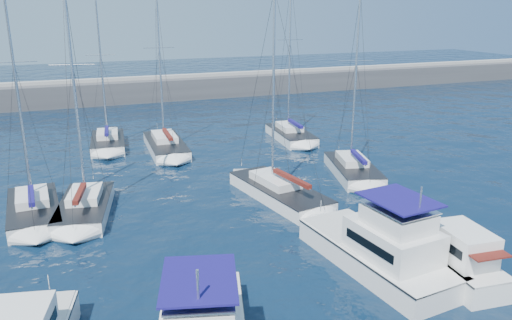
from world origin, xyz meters
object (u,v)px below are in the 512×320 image
object	(u,v)px
sailboat_mid_b	(85,207)
sailboat_back_b	(166,145)
motor_yacht_stbd_outer	(454,259)
sailboat_back_a	(108,142)
sailboat_mid_a	(34,209)
sailboat_back_c	(291,134)
sailboat_mid_d	(279,191)
sailboat_mid_e	(353,169)
motor_yacht_stbd_inner	(382,250)

from	to	relation	value
sailboat_mid_b	sailboat_back_b	distance (m)	15.51
motor_yacht_stbd_outer	sailboat_back_a	world-z (taller)	sailboat_back_a
motor_yacht_stbd_outer	sailboat_mid_a	bearing A→B (deg)	147.74
sailboat_back_b	sailboat_back_c	distance (m)	12.83
sailboat_mid_a	sailboat_back_c	distance (m)	26.80
sailboat_mid_b	sailboat_mid_d	size ratio (longest dim) A/B	1.07
sailboat_mid_d	sailboat_back_c	size ratio (longest dim) A/B	0.91
sailboat_mid_e	sailboat_back_a	world-z (taller)	sailboat_mid_e
sailboat_mid_d	sailboat_mid_e	size ratio (longest dim) A/B	1.00
motor_yacht_stbd_outer	sailboat_mid_e	size ratio (longest dim) A/B	0.46
sailboat_mid_a	sailboat_back_a	bearing A→B (deg)	65.51
motor_yacht_stbd_outer	sailboat_back_a	size ratio (longest dim) A/B	0.47
sailboat_mid_b	sailboat_back_a	world-z (taller)	sailboat_mid_b
motor_yacht_stbd_outer	sailboat_mid_b	distance (m)	22.54
sailboat_mid_d	motor_yacht_stbd_inner	bearing A→B (deg)	-95.53
sailboat_back_a	sailboat_back_c	bearing A→B (deg)	-5.70
motor_yacht_stbd_inner	sailboat_back_a	world-z (taller)	sailboat_back_a
sailboat_mid_b	sailboat_back_b	size ratio (longest dim) A/B	1.02
sailboat_mid_d	sailboat_mid_e	distance (m)	8.02
sailboat_mid_b	sailboat_mid_d	world-z (taller)	sailboat_mid_b
sailboat_mid_b	sailboat_mid_d	bearing A→B (deg)	3.05
sailboat_back_a	sailboat_back_c	world-z (taller)	sailboat_back_c
sailboat_mid_b	sailboat_back_b	world-z (taller)	sailboat_mid_b
sailboat_back_c	sailboat_mid_a	bearing A→B (deg)	-148.55
sailboat_back_a	motor_yacht_stbd_outer	bearing A→B (deg)	-60.25
sailboat_mid_a	sailboat_back_c	xyz separation A→B (m)	(23.93, 12.07, 0.00)
sailboat_back_b	sailboat_back_a	bearing A→B (deg)	149.82
sailboat_mid_b	sailboat_back_b	bearing A→B (deg)	70.34
sailboat_back_a	sailboat_mid_a	bearing A→B (deg)	-105.46
sailboat_back_a	sailboat_back_b	bearing A→B (deg)	-26.57
sailboat_back_c	sailboat_mid_b	bearing A→B (deg)	-143.67
sailboat_back_c	sailboat_mid_e	bearing A→B (deg)	-86.07
sailboat_back_a	sailboat_mid_e	bearing A→B (deg)	-36.13
motor_yacht_stbd_inner	sailboat_back_a	bearing A→B (deg)	104.15
motor_yacht_stbd_outer	sailboat_mid_d	xyz separation A→B (m)	(-3.88, 13.00, -0.43)
sailboat_back_b	sailboat_mid_a	bearing A→B (deg)	-129.34
motor_yacht_stbd_outer	sailboat_mid_d	bearing A→B (deg)	112.40
motor_yacht_stbd_inner	sailboat_mid_d	bearing A→B (deg)	88.19
sailboat_mid_e	sailboat_back_a	distance (m)	23.73
sailboat_mid_a	sailboat_mid_b	distance (m)	3.21
sailboat_mid_e	sailboat_back_c	world-z (taller)	sailboat_back_c
sailboat_mid_b	sailboat_back_b	xyz separation A→B (m)	(7.99, 13.29, -0.02)
sailboat_mid_e	sailboat_mid_a	bearing A→B (deg)	-164.78
motor_yacht_stbd_inner	sailboat_back_c	size ratio (longest dim) A/B	0.60
sailboat_back_a	motor_yacht_stbd_inner	bearing A→B (deg)	-64.04
motor_yacht_stbd_outer	sailboat_back_b	size ratio (longest dim) A/B	0.44
sailboat_mid_a	sailboat_mid_d	distance (m)	16.36
sailboat_back_a	sailboat_mid_b	bearing A→B (deg)	-94.50
sailboat_mid_a	sailboat_mid_e	bearing A→B (deg)	-3.61
sailboat_mid_a	sailboat_back_b	xyz separation A→B (m)	(11.11, 12.53, -0.02)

